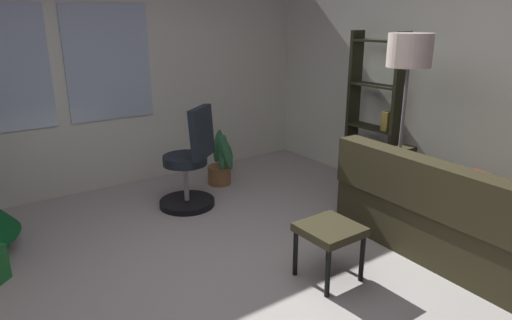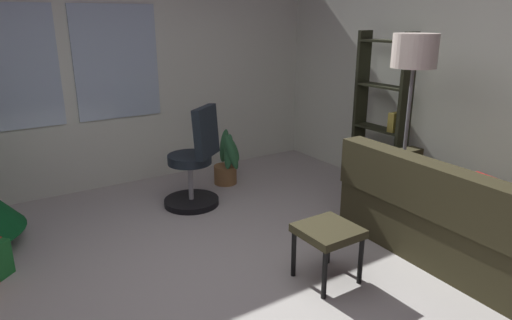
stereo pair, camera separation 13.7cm
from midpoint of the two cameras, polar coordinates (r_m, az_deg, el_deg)
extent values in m
cube|color=#AEABA5|center=(3.30, -2.44, -17.40)|extent=(5.17, 5.16, 0.10)
cube|color=silver|center=(5.18, -17.97, 10.28)|extent=(5.17, 0.10, 2.51)
cube|color=silver|center=(4.95, -28.15, 10.23)|extent=(0.90, 0.03, 1.20)
cube|color=silver|center=(5.15, -16.51, 11.77)|extent=(0.90, 0.03, 1.20)
cube|color=silver|center=(4.66, 26.69, 8.54)|extent=(0.10, 5.16, 2.51)
cube|color=#332E1B|center=(4.05, 25.07, -7.86)|extent=(0.98, 1.84, 0.42)
cube|color=#332E1B|center=(3.61, 22.52, -3.50)|extent=(0.28, 1.81, 0.40)
cube|color=#332E1B|center=(4.41, 16.82, -0.52)|extent=(0.91, 0.18, 0.20)
cube|color=#B41717|center=(3.52, 28.90, -5.46)|extent=(0.22, 0.42, 0.41)
cube|color=beige|center=(3.95, 18.75, -1.74)|extent=(0.22, 0.41, 0.42)
cube|color=#332E1B|center=(3.29, 10.32, -8.84)|extent=(0.40, 0.40, 0.06)
cylinder|color=black|center=(3.18, 9.94, -14.17)|extent=(0.04, 0.04, 0.36)
cylinder|color=black|center=(3.40, 14.28, -12.27)|extent=(0.04, 0.04, 0.36)
cylinder|color=black|center=(3.40, 5.98, -11.75)|extent=(0.04, 0.04, 0.36)
cylinder|color=black|center=(3.60, 10.28, -10.17)|extent=(0.04, 0.04, 0.36)
cylinder|color=black|center=(4.69, -7.33, -5.25)|extent=(0.56, 0.56, 0.06)
cylinder|color=#B2B2B7|center=(4.60, -7.45, -2.44)|extent=(0.05, 0.05, 0.43)
cylinder|color=#1A232B|center=(4.53, -7.56, 0.12)|extent=(0.44, 0.44, 0.09)
cube|color=#1A232B|center=(4.37, -5.47, 3.56)|extent=(0.38, 0.33, 0.49)
cube|color=black|center=(4.80, 19.00, 4.82)|extent=(0.18, 0.04, 1.71)
cube|color=black|center=(5.18, 13.81, 6.16)|extent=(0.18, 0.04, 1.71)
cube|color=black|center=(5.14, 15.73, -1.10)|extent=(0.18, 0.56, 0.02)
cube|color=black|center=(5.02, 16.16, 3.83)|extent=(0.18, 0.56, 0.02)
cube|color=black|center=(4.93, 16.61, 8.95)|extent=(0.18, 0.56, 0.02)
cube|color=black|center=(4.89, 17.08, 14.21)|extent=(0.18, 0.56, 0.02)
cube|color=maroon|center=(5.00, 17.81, -0.81)|extent=(0.13, 0.05, 0.14)
cube|color=navy|center=(5.03, 17.14, -0.34)|extent=(0.15, 0.08, 0.19)
cube|color=beige|center=(5.08, 16.45, -0.19)|extent=(0.16, 0.06, 0.18)
cube|color=#356C3D|center=(5.13, 15.94, 0.12)|extent=(0.13, 0.05, 0.19)
cube|color=#783B77|center=(5.18, 15.25, 0.09)|extent=(0.15, 0.07, 0.15)
cube|color=#AB781D|center=(5.22, 14.72, 0.65)|extent=(0.13, 0.07, 0.21)
cube|color=#444B61|center=(5.28, 13.94, 0.58)|extent=(0.15, 0.07, 0.16)
cube|color=olive|center=(4.87, 18.09, 4.60)|extent=(0.17, 0.08, 0.20)
cylinder|color=slate|center=(4.46, 18.29, -7.51)|extent=(0.28, 0.28, 0.03)
cylinder|color=slate|center=(4.22, 19.22, 1.40)|extent=(0.03, 0.03, 1.41)
cylinder|color=#F1DECE|center=(4.08, 20.43, 12.86)|extent=(0.37, 0.37, 0.28)
cylinder|color=olive|center=(5.21, -3.16, -1.84)|extent=(0.26, 0.26, 0.21)
ellipsoid|color=#2B673B|center=(5.24, -3.29, 1.81)|extent=(0.17, 0.18, 0.42)
ellipsoid|color=#2B673B|center=(5.24, -2.19, 1.38)|extent=(0.22, 0.18, 0.35)
ellipsoid|color=#2B673B|center=(5.03, -2.70, 1.07)|extent=(0.20, 0.21, 0.42)
ellipsoid|color=#2B673B|center=(4.97, -2.36, 0.97)|extent=(0.20, 0.17, 0.43)
camera|label=1|loc=(0.07, -88.86, 0.36)|focal=31.55mm
camera|label=2|loc=(0.07, 91.14, -0.36)|focal=31.55mm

